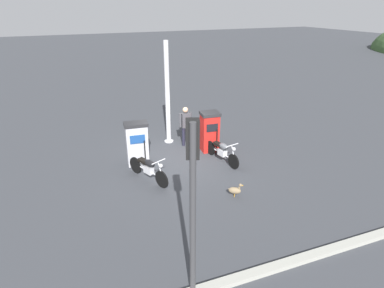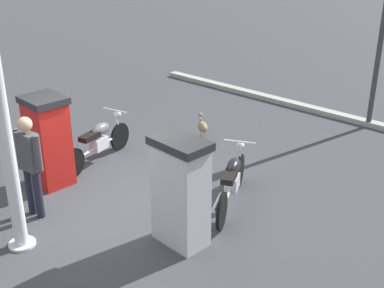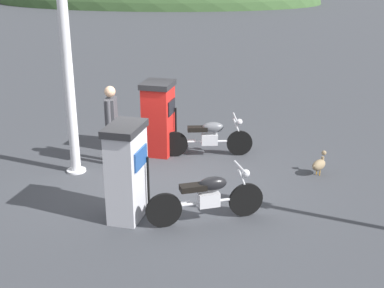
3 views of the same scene
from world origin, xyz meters
name	(u,v)px [view 3 (image 3 of 3)]	position (x,y,z in m)	size (l,w,h in m)	color
ground_plane	(159,181)	(0.00, 0.00, 0.00)	(120.00, 120.00, 0.00)	#383A3F
fuel_pump_near	(127,171)	(-0.26, -1.52, 0.85)	(0.67, 0.93, 1.67)	silver
fuel_pump_far	(159,118)	(-0.26, 1.52, 0.85)	(0.76, 0.82, 1.67)	red
motorcycle_near_pump	(208,196)	(1.11, -1.51, 0.47)	(1.93, 0.90, 0.94)	black
motorcycle_far_pump	(209,136)	(0.88, 1.50, 0.46)	(2.02, 0.57, 0.93)	black
attendant_person	(112,120)	(-1.14, 0.82, 0.99)	(0.24, 0.57, 1.72)	#1E1E2D
wandering_duck	(319,164)	(3.22, 0.68, 0.23)	(0.40, 0.44, 0.49)	#847051
canopy_support_pole	(68,73)	(-1.80, 0.29, 2.09)	(0.40, 0.40, 4.33)	silver
distant_hill_main	(158,2)	(-7.39, 41.25, 0.00)	(31.01, 18.72, 9.93)	#38562D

